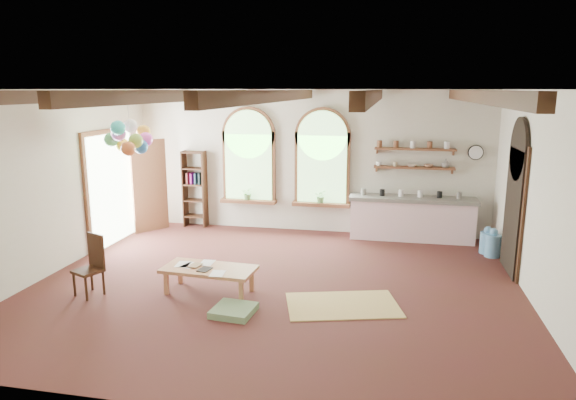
% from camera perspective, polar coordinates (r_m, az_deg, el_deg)
% --- Properties ---
extents(floor, '(8.00, 8.00, 0.00)m').
position_cam_1_polar(floor, '(8.68, -1.40, -9.43)').
color(floor, '#4D2220').
rests_on(floor, ground).
extents(ceiling_beams, '(6.20, 6.80, 0.18)m').
position_cam_1_polar(ceiling_beams, '(8.07, -1.52, 11.48)').
color(ceiling_beams, '#3B1B12').
rests_on(ceiling_beams, ceiling).
extents(window_left, '(1.30, 0.28, 2.20)m').
position_cam_1_polar(window_left, '(11.84, -4.39, 4.56)').
color(window_left, brown).
rests_on(window_left, floor).
extents(window_right, '(1.30, 0.28, 2.20)m').
position_cam_1_polar(window_right, '(11.50, 3.81, 4.34)').
color(window_right, brown).
rests_on(window_right, floor).
extents(left_doorway, '(0.10, 1.90, 2.50)m').
position_cam_1_polar(left_doorway, '(11.44, -19.02, 1.20)').
color(left_doorway, brown).
rests_on(left_doorway, floor).
extents(right_doorway, '(0.10, 1.30, 2.40)m').
position_cam_1_polar(right_doorway, '(9.84, 23.73, -1.18)').
color(right_doorway, black).
rests_on(right_doorway, floor).
extents(kitchen_counter, '(2.68, 0.62, 0.94)m').
position_cam_1_polar(kitchen_counter, '(11.41, 13.58, -1.96)').
color(kitchen_counter, silver).
rests_on(kitchen_counter, floor).
extents(wall_shelf_lower, '(1.70, 0.24, 0.04)m').
position_cam_1_polar(wall_shelf_lower, '(11.38, 13.82, 3.51)').
color(wall_shelf_lower, brown).
rests_on(wall_shelf_lower, wall_back).
extents(wall_shelf_upper, '(1.70, 0.24, 0.04)m').
position_cam_1_polar(wall_shelf_upper, '(11.33, 13.92, 5.51)').
color(wall_shelf_upper, brown).
rests_on(wall_shelf_upper, wall_back).
extents(wall_clock, '(0.32, 0.04, 0.32)m').
position_cam_1_polar(wall_clock, '(11.53, 20.14, 4.98)').
color(wall_clock, black).
rests_on(wall_clock, wall_back).
extents(bookshelf, '(0.53, 0.32, 1.80)m').
position_cam_1_polar(bookshelf, '(12.28, -10.32, 1.21)').
color(bookshelf, '#3B1B12').
rests_on(bookshelf, floor).
extents(coffee_table, '(1.52, 0.78, 0.42)m').
position_cam_1_polar(coffee_table, '(8.35, -8.77, -7.75)').
color(coffee_table, '#A4764B').
rests_on(coffee_table, floor).
extents(side_chair, '(0.51, 0.51, 0.97)m').
position_cam_1_polar(side_chair, '(8.78, -21.16, -8.08)').
color(side_chair, '#3B1B12').
rests_on(side_chair, floor).
extents(floor_mat, '(1.88, 1.43, 0.02)m').
position_cam_1_polar(floor_mat, '(7.96, 6.10, -11.52)').
color(floor_mat, tan).
rests_on(floor_mat, floor).
extents(floor_cushion, '(0.63, 0.63, 0.10)m').
position_cam_1_polar(floor_cushion, '(7.68, -6.05, -12.11)').
color(floor_cushion, '#6A8A5F').
rests_on(floor_cushion, floor).
extents(water_jug_a, '(0.29, 0.29, 0.55)m').
position_cam_1_polar(water_jug_a, '(10.96, 21.25, -4.34)').
color(water_jug_a, '#588FBC').
rests_on(water_jug_a, floor).
extents(water_jug_b, '(0.30, 0.30, 0.57)m').
position_cam_1_polar(water_jug_b, '(10.78, 21.80, -4.60)').
color(water_jug_b, '#588FBC').
rests_on(water_jug_b, floor).
extents(balloon_cluster, '(0.86, 0.97, 1.16)m').
position_cam_1_polar(balloon_cluster, '(9.91, -17.20, 6.60)').
color(balloon_cluster, silver).
rests_on(balloon_cluster, floor).
extents(table_book, '(0.21, 0.27, 0.02)m').
position_cam_1_polar(table_book, '(8.48, -10.78, -7.09)').
color(table_book, olive).
rests_on(table_book, coffee_table).
extents(tablet, '(0.21, 0.27, 0.01)m').
position_cam_1_polar(tablet, '(8.25, -9.25, -7.62)').
color(tablet, black).
rests_on(tablet, coffee_table).
extents(potted_plant_left, '(0.27, 0.23, 0.30)m').
position_cam_1_polar(potted_plant_left, '(11.87, -4.47, 0.75)').
color(potted_plant_left, '#598C4C').
rests_on(potted_plant_left, window_left).
extents(potted_plant_right, '(0.27, 0.23, 0.30)m').
position_cam_1_polar(potted_plant_right, '(11.53, 3.69, 0.42)').
color(potted_plant_right, '#598C4C').
rests_on(potted_plant_right, window_right).
extents(shelf_cup_a, '(0.12, 0.10, 0.10)m').
position_cam_1_polar(shelf_cup_a, '(11.36, 10.05, 4.01)').
color(shelf_cup_a, white).
rests_on(shelf_cup_a, wall_shelf_lower).
extents(shelf_cup_b, '(0.10, 0.10, 0.09)m').
position_cam_1_polar(shelf_cup_b, '(11.36, 11.82, 3.93)').
color(shelf_cup_b, beige).
rests_on(shelf_cup_b, wall_shelf_lower).
extents(shelf_bowl_a, '(0.22, 0.22, 0.05)m').
position_cam_1_polar(shelf_bowl_a, '(11.37, 13.58, 3.75)').
color(shelf_bowl_a, beige).
rests_on(shelf_bowl_a, wall_shelf_lower).
extents(shelf_bowl_b, '(0.20, 0.20, 0.06)m').
position_cam_1_polar(shelf_bowl_b, '(11.39, 15.34, 3.69)').
color(shelf_bowl_b, '#8C664C').
rests_on(shelf_bowl_b, wall_shelf_lower).
extents(shelf_vase, '(0.18, 0.18, 0.19)m').
position_cam_1_polar(shelf_vase, '(11.41, 17.12, 3.93)').
color(shelf_vase, slate).
rests_on(shelf_vase, wall_shelf_lower).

